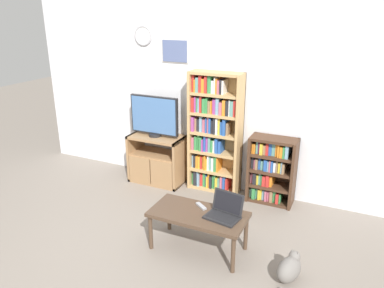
{
  "coord_description": "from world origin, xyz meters",
  "views": [
    {
      "loc": [
        1.89,
        -2.78,
        2.43
      ],
      "look_at": [
        0.12,
        1.03,
        0.91
      ],
      "focal_mm": 35.0,
      "sensor_mm": 36.0,
      "label": 1
    }
  ],
  "objects": [
    {
      "name": "laptop",
      "position": [
        0.78,
        0.38,
        0.5
      ],
      "size": [
        0.38,
        0.32,
        0.24
      ],
      "rotation": [
        0.0,
        0.0,
        -0.16
      ],
      "color": "#232326",
      "rests_on": "coffee_table"
    },
    {
      "name": "tv_stand",
      "position": [
        -0.72,
        1.61,
        0.35
      ],
      "size": [
        0.79,
        0.45,
        0.71
      ],
      "color": "#9E754C",
      "rests_on": "ground_plane"
    },
    {
      "name": "coffee_table",
      "position": [
        0.51,
        0.34,
        0.39
      ],
      "size": [
        1.01,
        0.5,
        0.44
      ],
      "color": "#4C3828",
      "rests_on": "ground_plane"
    },
    {
      "name": "cat",
      "position": [
        1.5,
        0.26,
        0.12
      ],
      "size": [
        0.28,
        0.57,
        0.29
      ],
      "rotation": [
        0.0,
        0.0,
        -0.32
      ],
      "color": "slate",
      "rests_on": "ground_plane"
    },
    {
      "name": "ground_plane",
      "position": [
        0.0,
        0.0,
        0.0
      ],
      "size": [
        18.0,
        18.0,
        0.0
      ],
      "primitive_type": "plane",
      "color": "gray"
    },
    {
      "name": "bookshelf_tall",
      "position": [
        0.11,
        1.74,
        0.83
      ],
      "size": [
        0.72,
        0.27,
        1.67
      ],
      "color": "tan",
      "rests_on": "ground_plane"
    },
    {
      "name": "remote_near_laptop",
      "position": [
        0.49,
        0.46,
        0.45
      ],
      "size": [
        0.16,
        0.13,
        0.02
      ],
      "rotation": [
        0.0,
        0.0,
        4.08
      ],
      "color": "#99999E",
      "rests_on": "coffee_table"
    },
    {
      "name": "bookshelf_short",
      "position": [
        0.93,
        1.72,
        0.45
      ],
      "size": [
        0.6,
        0.31,
        0.89
      ],
      "color": "#472D1E",
      "rests_on": "ground_plane"
    },
    {
      "name": "wall_back",
      "position": [
        -0.01,
        1.91,
        1.31
      ],
      "size": [
        5.72,
        0.09,
        2.6
      ],
      "color": "silver",
      "rests_on": "ground_plane"
    },
    {
      "name": "television",
      "position": [
        -0.74,
        1.61,
        1.0
      ],
      "size": [
        0.73,
        0.18,
        0.58
      ],
      "color": "black",
      "rests_on": "tv_stand"
    }
  ]
}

